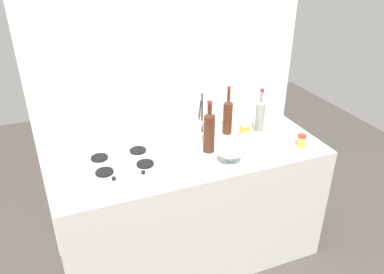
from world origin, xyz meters
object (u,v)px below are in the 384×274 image
object	(u,v)px
wine_bottle_mid_left	(209,131)
utensil_crock	(199,126)
condiment_jar_front	(245,131)
condiment_jar_rear	(301,141)
wine_bottle_leftmost	(260,117)
butter_dish	(186,149)
stovetop_hob	(122,163)
plate_stack	(254,145)
mixing_bowl	(230,157)
wine_bottle_mid_right	(228,116)

from	to	relation	value
wine_bottle_mid_left	utensil_crock	distance (m)	0.23
condiment_jar_front	condiment_jar_rear	world-z (taller)	condiment_jar_front
wine_bottle_leftmost	wine_bottle_mid_left	distance (m)	0.44
butter_dish	condiment_jar_rear	bearing A→B (deg)	-14.99
stovetop_hob	wine_bottle_leftmost	xyz separation A→B (m)	(1.00, 0.05, 0.13)
stovetop_hob	condiment_jar_rear	size ratio (longest dim) A/B	5.80
plate_stack	condiment_jar_rear	xyz separation A→B (m)	(0.33, -0.06, -0.00)
mixing_bowl	butter_dish	size ratio (longest dim) A/B	1.01
utensil_crock	condiment_jar_rear	distance (m)	0.71
butter_dish	condiment_jar_rear	world-z (taller)	condiment_jar_rear
wine_bottle_mid_right	butter_dish	distance (m)	0.43
plate_stack	mixing_bowl	distance (m)	0.23
stovetop_hob	mixing_bowl	distance (m)	0.68
utensil_crock	butter_dish	bearing A→B (deg)	-132.28
stovetop_hob	wine_bottle_mid_left	world-z (taller)	wine_bottle_mid_left
wine_bottle_leftmost	condiment_jar_front	size ratio (longest dim) A/B	3.11
wine_bottle_mid_right	mixing_bowl	xyz separation A→B (m)	(-0.17, -0.38, -0.09)
stovetop_hob	condiment_jar_front	world-z (taller)	condiment_jar_front
stovetop_hob	utensil_crock	world-z (taller)	utensil_crock
wine_bottle_leftmost	stovetop_hob	bearing A→B (deg)	-177.41
stovetop_hob	utensil_crock	bearing A→B (deg)	16.80
wine_bottle_mid_left	mixing_bowl	size ratio (longest dim) A/B	2.25
wine_bottle_leftmost	condiment_jar_rear	xyz separation A→B (m)	(0.18, -0.26, -0.10)
stovetop_hob	wine_bottle_mid_left	size ratio (longest dim) A/B	1.40
stovetop_hob	wine_bottle_mid_left	xyz separation A→B (m)	(0.57, -0.04, 0.13)
stovetop_hob	butter_dish	xyz separation A→B (m)	(0.42, -0.01, 0.01)
condiment_jar_rear	stovetop_hob	bearing A→B (deg)	169.64
wine_bottle_mid_right	condiment_jar_front	size ratio (longest dim) A/B	3.20
stovetop_hob	condiment_jar_rear	world-z (taller)	condiment_jar_rear
wine_bottle_mid_left	wine_bottle_mid_right	distance (m)	0.30
butter_dish	condiment_jar_rear	xyz separation A→B (m)	(0.76, -0.20, 0.02)
plate_stack	utensil_crock	size ratio (longest dim) A/B	0.72
plate_stack	mixing_bowl	xyz separation A→B (m)	(-0.22, -0.07, -0.00)
mixing_bowl	condiment_jar_front	distance (m)	0.36
wine_bottle_mid_left	wine_bottle_leftmost	bearing A→B (deg)	11.26
mixing_bowl	utensil_crock	distance (m)	0.41
plate_stack	utensil_crock	world-z (taller)	utensil_crock
plate_stack	utensil_crock	distance (m)	0.42
wine_bottle_mid_left	condiment_jar_front	bearing A→B (deg)	13.56
utensil_crock	condiment_jar_front	distance (m)	0.32
utensil_crock	stovetop_hob	bearing A→B (deg)	-163.20
condiment_jar_rear	wine_bottle_mid_right	bearing A→B (deg)	136.05
plate_stack	utensil_crock	bearing A→B (deg)	127.97
butter_dish	utensil_crock	distance (m)	0.26
butter_dish	stovetop_hob	bearing A→B (deg)	178.37
mixing_bowl	butter_dish	distance (m)	0.30
condiment_jar_front	condiment_jar_rear	xyz separation A→B (m)	(0.30, -0.25, -0.01)
wine_bottle_leftmost	condiment_jar_rear	world-z (taller)	wine_bottle_leftmost
plate_stack	wine_bottle_leftmost	xyz separation A→B (m)	(0.15, 0.20, 0.09)
utensil_crock	condiment_jar_front	xyz separation A→B (m)	(0.29, -0.14, -0.02)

